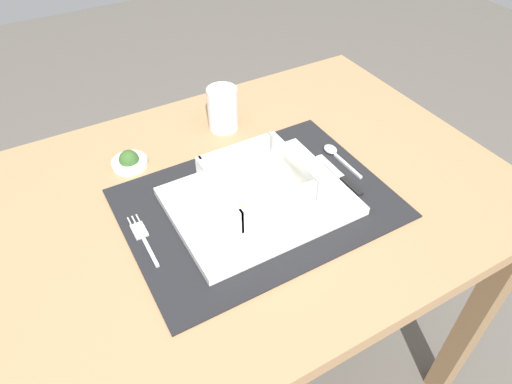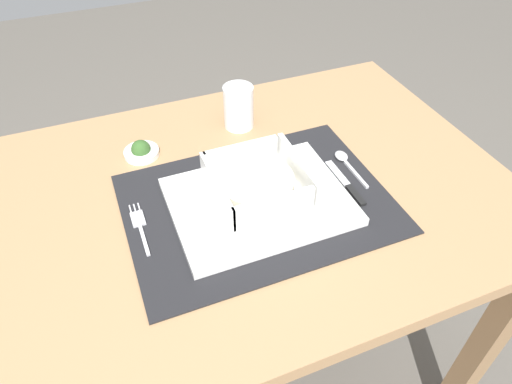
{
  "view_description": "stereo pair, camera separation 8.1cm",
  "coord_description": "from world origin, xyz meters",
  "px_view_note": "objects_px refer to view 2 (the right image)",
  "views": [
    {
      "loc": [
        -0.3,
        -0.56,
        1.3
      ],
      "look_at": [
        -0.0,
        -0.04,
        0.75
      ],
      "focal_mm": 32.24,
      "sensor_mm": 36.0,
      "label": 1
    },
    {
      "loc": [
        -0.22,
        -0.6,
        1.3
      ],
      "look_at": [
        -0.0,
        -0.04,
        0.75
      ],
      "focal_mm": 32.24,
      "sensor_mm": 36.0,
      "label": 2
    }
  ],
  "objects_px": {
    "porridge_bowl": "(258,184)",
    "condiment_saucer": "(141,151)",
    "dining_table": "(249,226)",
    "drinking_glass": "(239,109)",
    "spoon": "(344,160)",
    "butter_knife": "(347,185)",
    "bread_knife": "(333,182)",
    "fork": "(140,224)"
  },
  "relations": [
    {
      "from": "spoon",
      "to": "bread_knife",
      "type": "relative_size",
      "value": 0.88
    },
    {
      "from": "dining_table",
      "to": "fork",
      "type": "relative_size",
      "value": 7.83
    },
    {
      "from": "porridge_bowl",
      "to": "drinking_glass",
      "type": "xyz_separation_m",
      "value": [
        0.05,
        0.24,
        0.0
      ]
    },
    {
      "from": "porridge_bowl",
      "to": "butter_knife",
      "type": "relative_size",
      "value": 1.22
    },
    {
      "from": "porridge_bowl",
      "to": "condiment_saucer",
      "type": "relative_size",
      "value": 2.31
    },
    {
      "from": "drinking_glass",
      "to": "condiment_saucer",
      "type": "distance_m",
      "value": 0.22
    },
    {
      "from": "porridge_bowl",
      "to": "bread_knife",
      "type": "distance_m",
      "value": 0.15
    },
    {
      "from": "bread_knife",
      "to": "condiment_saucer",
      "type": "height_order",
      "value": "condiment_saucer"
    },
    {
      "from": "drinking_glass",
      "to": "condiment_saucer",
      "type": "height_order",
      "value": "drinking_glass"
    },
    {
      "from": "dining_table",
      "to": "drinking_glass",
      "type": "height_order",
      "value": "drinking_glass"
    },
    {
      "from": "bread_knife",
      "to": "condiment_saucer",
      "type": "xyz_separation_m",
      "value": [
        -0.32,
        0.22,
        0.0
      ]
    },
    {
      "from": "porridge_bowl",
      "to": "spoon",
      "type": "xyz_separation_m",
      "value": [
        0.2,
        0.04,
        -0.03
      ]
    },
    {
      "from": "porridge_bowl",
      "to": "butter_knife",
      "type": "bearing_deg",
      "value": -9.78
    },
    {
      "from": "fork",
      "to": "condiment_saucer",
      "type": "xyz_separation_m",
      "value": [
        0.04,
        0.2,
        0.0
      ]
    },
    {
      "from": "porridge_bowl",
      "to": "fork",
      "type": "distance_m",
      "value": 0.22
    },
    {
      "from": "butter_knife",
      "to": "drinking_glass",
      "type": "bearing_deg",
      "value": 117.31
    },
    {
      "from": "fork",
      "to": "butter_knife",
      "type": "xyz_separation_m",
      "value": [
        0.38,
        -0.04,
        0.0
      ]
    },
    {
      "from": "spoon",
      "to": "condiment_saucer",
      "type": "distance_m",
      "value": 0.41
    },
    {
      "from": "condiment_saucer",
      "to": "spoon",
      "type": "bearing_deg",
      "value": -25.3
    },
    {
      "from": "spoon",
      "to": "drinking_glass",
      "type": "distance_m",
      "value": 0.25
    },
    {
      "from": "dining_table",
      "to": "porridge_bowl",
      "type": "distance_m",
      "value": 0.15
    },
    {
      "from": "dining_table",
      "to": "butter_knife",
      "type": "height_order",
      "value": "butter_knife"
    },
    {
      "from": "fork",
      "to": "drinking_glass",
      "type": "bearing_deg",
      "value": 38.35
    },
    {
      "from": "dining_table",
      "to": "drinking_glass",
      "type": "xyz_separation_m",
      "value": [
        0.06,
        0.2,
        0.15
      ]
    },
    {
      "from": "drinking_glass",
      "to": "condiment_saucer",
      "type": "bearing_deg",
      "value": -173.25
    },
    {
      "from": "spoon",
      "to": "bread_knife",
      "type": "bearing_deg",
      "value": -138.5
    },
    {
      "from": "spoon",
      "to": "butter_knife",
      "type": "height_order",
      "value": "spoon"
    },
    {
      "from": "spoon",
      "to": "drinking_glass",
      "type": "relative_size",
      "value": 1.22
    },
    {
      "from": "porridge_bowl",
      "to": "bread_knife",
      "type": "relative_size",
      "value": 1.25
    },
    {
      "from": "porridge_bowl",
      "to": "condiment_saucer",
      "type": "height_order",
      "value": "porridge_bowl"
    },
    {
      "from": "porridge_bowl",
      "to": "bread_knife",
      "type": "bearing_deg",
      "value": -4.59
    },
    {
      "from": "porridge_bowl",
      "to": "condiment_saucer",
      "type": "xyz_separation_m",
      "value": [
        -0.17,
        0.21,
        -0.03
      ]
    },
    {
      "from": "dining_table",
      "to": "fork",
      "type": "height_order",
      "value": "fork"
    },
    {
      "from": "fork",
      "to": "condiment_saucer",
      "type": "height_order",
      "value": "condiment_saucer"
    },
    {
      "from": "fork",
      "to": "drinking_glass",
      "type": "distance_m",
      "value": 0.35
    },
    {
      "from": "dining_table",
      "to": "porridge_bowl",
      "type": "relative_size",
      "value": 6.06
    },
    {
      "from": "dining_table",
      "to": "butter_knife",
      "type": "relative_size",
      "value": 7.42
    },
    {
      "from": "spoon",
      "to": "bread_knife",
      "type": "xyz_separation_m",
      "value": [
        -0.05,
        -0.05,
        -0.0
      ]
    },
    {
      "from": "butter_knife",
      "to": "bread_knife",
      "type": "xyz_separation_m",
      "value": [
        -0.02,
        0.02,
        0.0
      ]
    },
    {
      "from": "butter_knife",
      "to": "bread_knife",
      "type": "relative_size",
      "value": 1.02
    },
    {
      "from": "dining_table",
      "to": "condiment_saucer",
      "type": "relative_size",
      "value": 14.03
    },
    {
      "from": "spoon",
      "to": "condiment_saucer",
      "type": "xyz_separation_m",
      "value": [
        -0.37,
        0.17,
        0.0
      ]
    }
  ]
}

